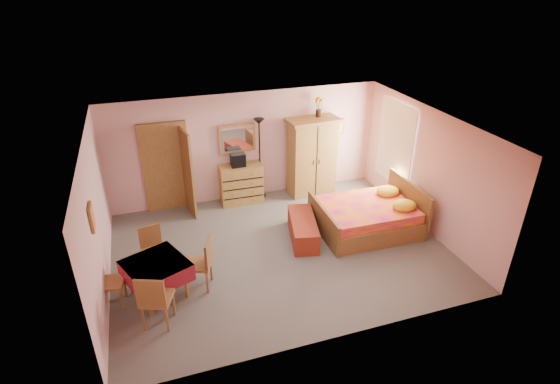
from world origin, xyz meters
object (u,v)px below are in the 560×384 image
object	(u,v)px
bed	(367,209)
chest_of_drawers	(241,184)
floor_lamp	(260,159)
chair_south	(157,298)
sunflower_vase	(319,107)
chair_west	(110,282)
chair_east	(198,264)
stereo	(238,160)
bench	(303,229)
chair_north	(154,251)
wardrobe	(312,157)
dining_table	(158,280)
wall_mirror	(237,138)

from	to	relation	value
bed	chest_of_drawers	bearing A→B (deg)	138.43
floor_lamp	chair_south	size ratio (longest dim) A/B	1.99
sunflower_vase	chest_of_drawers	bearing A→B (deg)	-178.64
chair_west	chair_east	xyz separation A→B (m)	(1.45, 0.01, 0.03)
sunflower_vase	chair_south	size ratio (longest dim) A/B	0.46
stereo	bench	size ratio (longest dim) A/B	0.25
chair_north	chair_west	xyz separation A→B (m)	(-0.75, -0.71, 0.01)
bed	chair_west	bearing A→B (deg)	-170.16
wardrobe	bed	size ratio (longest dim) A/B	0.92
chair_north	wardrobe	bearing A→B (deg)	-164.61
floor_lamp	bench	distance (m)	2.26
bed	chair_south	size ratio (longest dim) A/B	2.09
chest_of_drawers	chair_east	size ratio (longest dim) A/B	1.03
chair_east	dining_table	bearing A→B (deg)	114.67
floor_lamp	bed	distance (m)	2.84
sunflower_vase	chair_west	xyz separation A→B (m)	(-4.87, -2.91, -1.70)
wall_mirror	wardrobe	xyz separation A→B (m)	(1.77, -0.27, -0.59)
chest_of_drawers	chair_south	world-z (taller)	chair_south
wall_mirror	chair_east	size ratio (longest dim) A/B	0.89
chair_east	wall_mirror	bearing A→B (deg)	-4.67
chair_north	chair_west	distance (m)	1.03
chest_of_drawers	sunflower_vase	size ratio (longest dim) A/B	2.15
wall_mirror	floor_lamp	bearing A→B (deg)	-12.25
wardrobe	chair_south	xyz separation A→B (m)	(-4.00, -3.49, -0.46)
wardrobe	wall_mirror	bearing A→B (deg)	166.73
sunflower_vase	chair_east	size ratio (longest dim) A/B	0.48
chair_south	dining_table	bearing A→B (deg)	107.81
bed	chair_north	xyz separation A→B (m)	(-4.41, -0.08, -0.04)
chest_of_drawers	dining_table	distance (m)	3.63
chair_south	sunflower_vase	bearing A→B (deg)	62.42
chest_of_drawers	bench	size ratio (longest dim) A/B	0.74
wall_mirror	chair_west	size ratio (longest dim) A/B	0.95
sunflower_vase	chair_east	world-z (taller)	sunflower_vase
chair_east	sunflower_vase	bearing A→B (deg)	-28.71
floor_lamp	chair_north	xyz separation A→B (m)	(-2.68, -2.27, -0.55)
chair_south	chair_west	distance (m)	0.99
bed	wall_mirror	bearing A→B (deg)	135.67
bed	sunflower_vase	bearing A→B (deg)	99.05
bed	chair_west	xyz separation A→B (m)	(-5.17, -0.79, -0.03)
dining_table	chair_east	size ratio (longest dim) A/B	0.97
stereo	floor_lamp	xyz separation A→B (m)	(0.56, 0.12, -0.10)
wall_mirror	bench	size ratio (longest dim) A/B	0.64
chair_south	chest_of_drawers	bearing A→B (deg)	79.60
dining_table	chair_north	distance (m)	0.75
wardrobe	chair_north	size ratio (longest dim) A/B	2.17
bed	dining_table	bearing A→B (deg)	-168.24
dining_table	chair_east	bearing A→B (deg)	3.67
sunflower_vase	bench	world-z (taller)	sunflower_vase
wardrobe	chair_north	xyz separation A→B (m)	(-3.94, -2.09, -0.52)
bench	chair_north	distance (m)	3.01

